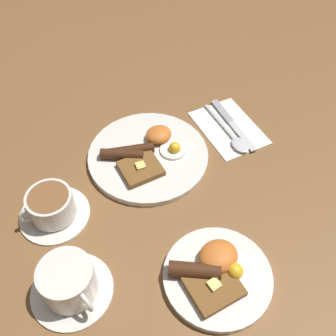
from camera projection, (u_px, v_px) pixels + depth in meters
The scene contains 8 objects.
ground_plane at pixel (148, 158), 0.91m from camera, with size 3.00×3.00×0.00m, color brown.
breakfast_plate_near at pixel (148, 155), 0.90m from camera, with size 0.28×0.28×0.04m.
breakfast_plate_far at pixel (217, 274), 0.71m from camera, with size 0.20×0.20×0.05m.
teacup_near at pixel (52, 207), 0.79m from camera, with size 0.14×0.14×0.07m.
teacup_far at pixel (69, 283), 0.68m from camera, with size 0.15×0.15×0.08m.
napkin at pixel (229, 127), 0.97m from camera, with size 0.13×0.18×0.01m, color white.
knife at pixel (230, 121), 0.98m from camera, with size 0.04×0.20×0.01m.
spoon at pixel (236, 140), 0.93m from camera, with size 0.04×0.19×0.01m.
Camera 1 is at (0.27, 0.54, 0.68)m, focal length 42.00 mm.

